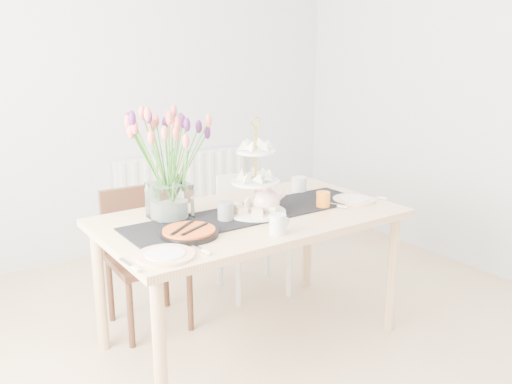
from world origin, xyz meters
TOP-DOWN VIEW (x-y plane):
  - room_shell at (0.00, 0.00)m, footprint 4.50×4.50m
  - radiator at (0.50, 2.19)m, footprint 1.20×0.08m
  - dining_table at (0.02, 0.46)m, footprint 1.60×0.90m
  - chair_brown at (-0.38, 1.01)m, footprint 0.43×0.43m
  - chair_white at (0.42, 1.06)m, footprint 0.46×0.46m
  - table_runner at (0.02, 0.46)m, footprint 1.40×0.35m
  - tulip_vase at (-0.37, 0.64)m, footprint 0.70×0.70m
  - cake_stand at (0.04, 0.44)m, footprint 0.32×0.32m
  - teapot at (0.09, 0.41)m, footprint 0.27×0.23m
  - cream_jug at (0.53, 0.67)m, footprint 0.12×0.12m
  - tart_tin at (-0.41, 0.34)m, footprint 0.28×0.28m
  - mug_grey at (-0.15, 0.44)m, footprint 0.10×0.10m
  - mug_white at (-0.05, 0.13)m, footprint 0.08×0.08m
  - mug_orange at (0.42, 0.33)m, footprint 0.11×0.11m
  - plate_left at (-0.62, 0.17)m, footprint 0.28×0.28m
  - plate_right at (0.67, 0.33)m, footprint 0.32×0.32m

SIDE VIEW (x-z plane):
  - radiator at x=0.50m, z-range 0.15..0.75m
  - chair_white at x=0.42m, z-range 0.06..0.85m
  - chair_brown at x=-0.38m, z-range 0.06..0.89m
  - dining_table at x=0.02m, z-range 0.30..1.05m
  - table_runner at x=0.02m, z-range 0.75..0.76m
  - plate_right at x=0.67m, z-range 0.75..0.76m
  - plate_left at x=-0.62m, z-range 0.75..0.76m
  - tart_tin at x=-0.41m, z-range 0.75..0.78m
  - mug_orange at x=0.42m, z-range 0.75..0.84m
  - cream_jug at x=0.53m, z-range 0.75..0.84m
  - mug_white at x=-0.05m, z-range 0.75..0.85m
  - mug_grey at x=-0.15m, z-range 0.75..0.85m
  - teapot at x=0.09m, z-range 0.75..0.90m
  - cake_stand at x=0.04m, z-range 0.65..1.12m
  - tulip_vase at x=-0.37m, z-range 0.84..1.43m
  - room_shell at x=0.00m, z-range -0.95..3.55m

